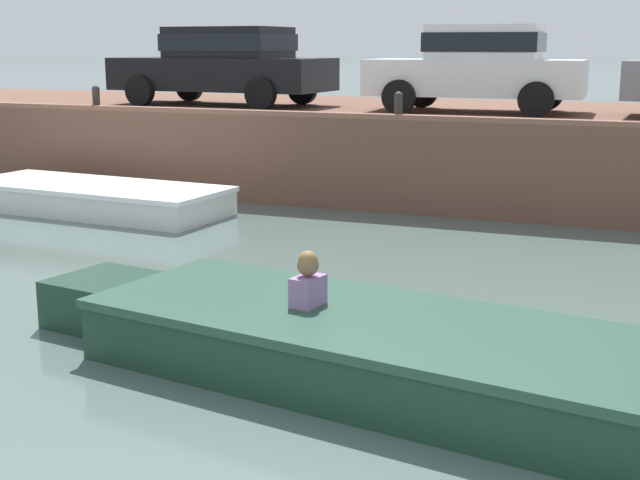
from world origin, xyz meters
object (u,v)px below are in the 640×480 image
(mooring_bollard_west, at_px, (96,96))
(mooring_bollard_mid, at_px, (398,104))
(motorboat_passing, at_px, (360,347))
(boat_moored_west_white, at_px, (84,197))
(car_left_inner_white, at_px, (479,65))
(car_leftmost_black, at_px, (225,62))

(mooring_bollard_west, height_order, mooring_bollard_mid, same)
(mooring_bollard_mid, bearing_deg, motorboat_passing, -75.02)
(boat_moored_west_white, xyz_separation_m, motorboat_passing, (6.93, -5.57, 0.05))
(motorboat_passing, bearing_deg, boat_moored_west_white, 141.21)
(mooring_bollard_mid, bearing_deg, boat_moored_west_white, -158.48)
(car_left_inner_white, distance_m, mooring_bollard_mid, 2.20)
(car_left_inner_white, relative_size, mooring_bollard_mid, 8.72)
(mooring_bollard_mid, bearing_deg, car_leftmost_black, 155.74)
(boat_moored_west_white, distance_m, mooring_bollard_west, 2.71)
(car_leftmost_black, bearing_deg, boat_moored_west_white, -100.13)
(car_left_inner_white, xyz_separation_m, mooring_bollard_mid, (-0.91, -1.91, -0.61))
(motorboat_passing, bearing_deg, car_left_inner_white, 96.65)
(car_left_inner_white, bearing_deg, boat_moored_west_white, -146.55)
(car_leftmost_black, distance_m, mooring_bollard_west, 2.66)
(mooring_bollard_west, bearing_deg, motorboat_passing, -43.22)
(boat_moored_west_white, bearing_deg, car_left_inner_white, 33.45)
(motorboat_passing, relative_size, car_leftmost_black, 1.44)
(boat_moored_west_white, xyz_separation_m, mooring_bollard_west, (-1.06, 1.94, 1.56))
(motorboat_passing, bearing_deg, mooring_bollard_west, 136.78)
(car_left_inner_white, bearing_deg, mooring_bollard_west, -164.49)
(motorboat_passing, height_order, mooring_bollard_mid, mooring_bollard_mid)
(car_left_inner_white, bearing_deg, motorboat_passing, -83.35)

